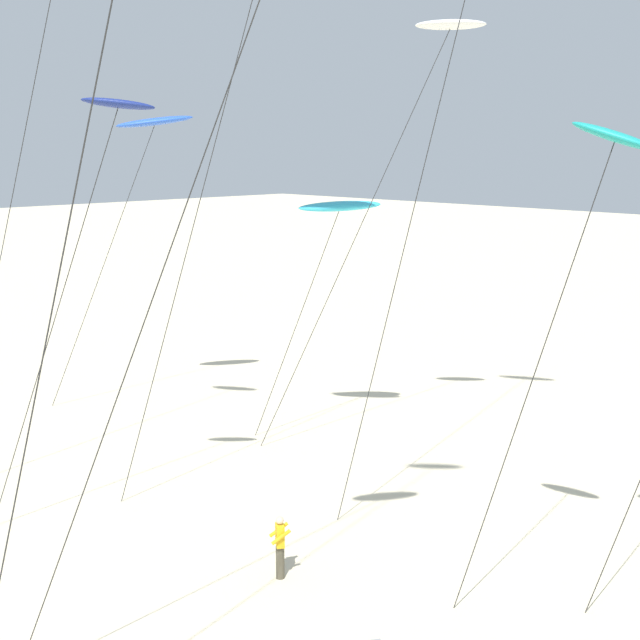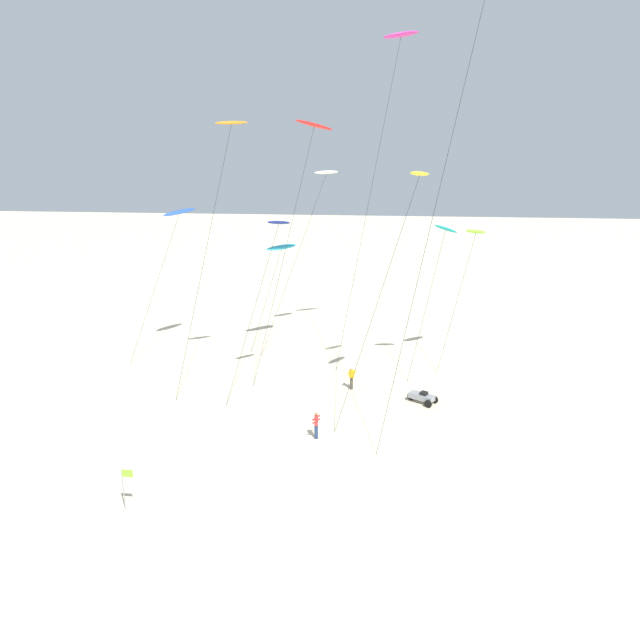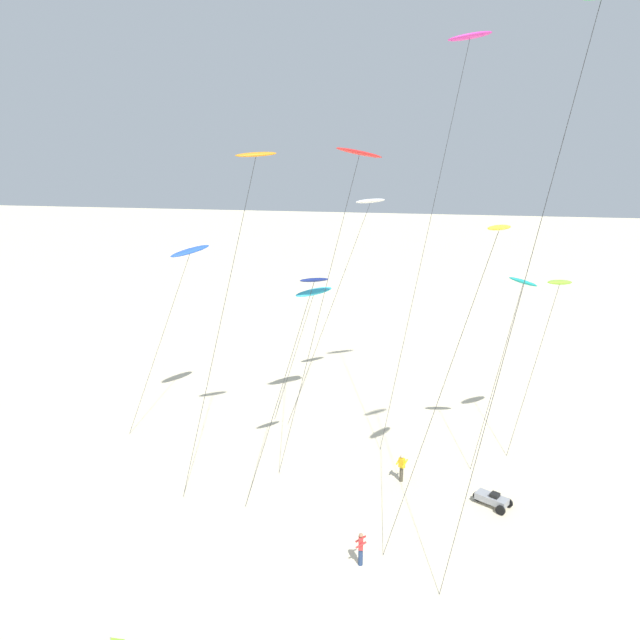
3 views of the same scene
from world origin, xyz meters
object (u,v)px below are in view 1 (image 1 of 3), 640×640
Objects in this scene: kite_white at (448,30)px; kite_flyer_middle at (280,545)px; kite_cyan at (339,207)px; kite_teal at (613,144)px; kite_navy at (116,112)px; kite_blue at (154,123)px.

kite_white reaches higher than kite_flyer_middle.
kite_cyan is 5.38× the size of kite_flyer_middle.
kite_teal is 1.27× the size of kite_cyan.
kite_cyan is (-3.53, -1.47, -5.87)m from kite_white.
kite_flyer_middle is (-6.28, -3.90, -9.96)m from kite_teal.
kite_navy is 1.35× the size of kite_cyan.
kite_navy is 10.57m from kite_cyan.
kite_white is (11.19, 4.03, 2.85)m from kite_blue.
kite_navy is at bearing -155.32° from kite_teal.
kite_navy is 11.88m from kite_flyer_middle.
kite_flyer_middle is at bearing -73.58° from kite_white.
kite_blue is at bearing -160.22° from kite_white.
kite_navy is at bearing -80.41° from kite_cyan.
kite_teal is at bearing -34.29° from kite_white.
kite_white is (-9.29, 6.34, 3.68)m from kite_teal.
kite_flyer_middle is (6.55, -8.78, -7.77)m from kite_cyan.
kite_white is at bearing 106.42° from kite_flyer_middle.
kite_white is at bearing 145.71° from kite_teal.
kite_navy is 0.81× the size of kite_white.
kite_flyer_middle is (3.02, -10.24, -13.64)m from kite_white.
kite_white is at bearing 22.56° from kite_cyan.
kite_flyer_middle is at bearing -53.27° from kite_cyan.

